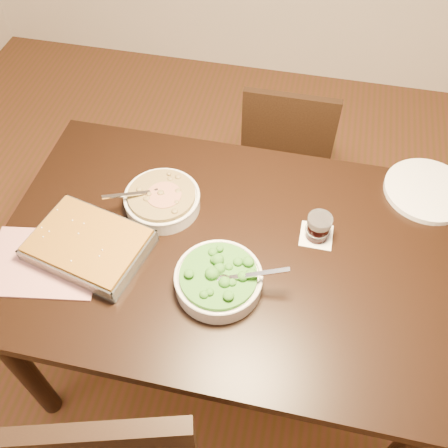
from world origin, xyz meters
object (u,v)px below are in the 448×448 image
Objects in this scene: stew_bowl at (162,199)px; baking_dish at (89,245)px; wine_tumbler at (318,227)px; chair_far at (287,147)px; broccoli_bowl at (219,279)px; dinner_plate at (427,190)px; table at (227,265)px.

stew_bowl reaches higher than baking_dish.
wine_tumbler is 0.79m from chair_far.
broccoli_bowl reaches higher than chair_far.
table is at bearing -149.04° from dinner_plate.
baking_dish reaches higher than chair_far.
broccoli_bowl is at bearing 8.05° from baking_dish.
chair_far is at bearing 102.78° from wine_tumbler.
baking_dish is (-0.41, 0.04, -0.00)m from broccoli_bowl.
baking_dish is 1.35× the size of dinner_plate.
dinner_plate is (0.60, 0.50, -0.02)m from broccoli_bowl.
wine_tumbler is at bearing -1.61° from stew_bowl.
broccoli_bowl is at bearing 83.74° from chair_far.
wine_tumbler is at bearing 30.22° from baking_dish.
wine_tumbler reaches higher than table.
baking_dish is 0.69m from wine_tumbler.
broccoli_bowl is 3.34× the size of wine_tumbler.
stew_bowl is 0.86× the size of broccoli_bowl.
dinner_plate is (0.60, 0.36, 0.10)m from table.
chair_far is at bearing 73.97° from baking_dish.
dinner_plate is 0.35× the size of chair_far.
dinner_plate is at bearing 138.32° from chair_far.
broccoli_bowl is 1.01× the size of dinner_plate.
table is 0.43m from baking_dish.
chair_far is (0.34, 0.68, -0.33)m from stew_bowl.
table is 1.74× the size of chair_far.
stew_bowl is 0.87× the size of dinner_plate.
wine_tumbler reaches higher than dinner_plate.
stew_bowl is 0.87m from dinner_plate.
stew_bowl is at bearing 133.69° from broccoli_bowl.
baking_dish is 0.47× the size of chair_far.
table is at bearing -26.05° from stew_bowl.
broccoli_bowl reaches higher than stew_bowl.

